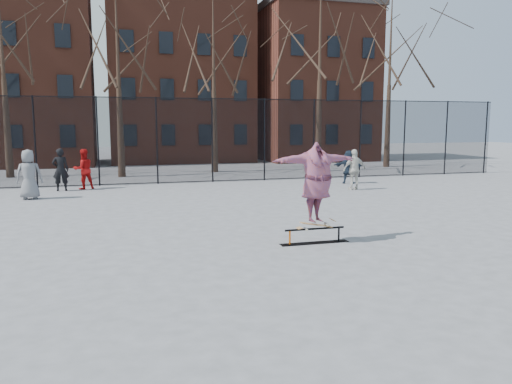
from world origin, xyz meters
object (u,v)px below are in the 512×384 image
object	(u,v)px
skater	(317,184)
bystander_red	(84,169)
skateboard	(316,226)
bystander_white	(355,170)
bystander_black	(61,170)
bystander_grey	(29,174)
skate_rail	(315,237)
bystander_navy	(349,167)

from	to	relation	value
skater	bystander_red	distance (m)	13.10
skateboard	bystander_white	xyz separation A→B (m)	(5.26, 8.33, 0.44)
skater	bystander_black	distance (m)	13.22
bystander_black	bystander_red	distance (m)	0.95
bystander_grey	skate_rail	bearing A→B (deg)	126.67
skater	bystander_navy	distance (m)	12.07
skateboard	skater	world-z (taller)	skater
skater	bystander_white	xyz separation A→B (m)	(5.26, 8.33, -0.55)
skateboard	skater	xyz separation A→B (m)	(0.00, 0.00, 0.99)
bystander_grey	bystander_red	xyz separation A→B (m)	(1.79, 2.45, -0.07)
bystander_white	bystander_red	bearing A→B (deg)	-16.79
bystander_grey	bystander_black	size ratio (longest dim) A/B	1.04
skate_rail	skater	world-z (taller)	skater
skateboard	bystander_white	size ratio (longest dim) A/B	0.49
skater	bystander_black	xyz separation A→B (m)	(-6.68, 11.40, -0.52)
skater	bystander_navy	world-z (taller)	skater
bystander_grey	bystander_navy	distance (m)	13.68
bystander_black	bystander_red	bearing A→B (deg)	-162.63
skate_rail	skateboard	size ratio (longest dim) A/B	2.01
skateboard	bystander_navy	world-z (taller)	bystander_navy
skate_rail	skater	xyz separation A→B (m)	(0.03, 0.00, 1.26)
skater	bystander_white	bearing A→B (deg)	44.46
skateboard	bystander_grey	bearing A→B (deg)	129.24
bystander_grey	bystander_white	distance (m)	12.89
skate_rail	bystander_black	distance (m)	13.22
skateboard	bystander_black	xyz separation A→B (m)	(-6.68, 11.40, 0.47)
skater	bystander_white	size ratio (longest dim) A/B	1.33
bystander_red	skater	bearing A→B (deg)	95.64
skater	bystander_red	bearing A→B (deg)	103.02
bystander_black	bystander_white	bearing A→B (deg)	162.26
bystander_red	bystander_white	xyz separation A→B (m)	(11.05, -3.41, 0.00)
skater	bystander_red	xyz separation A→B (m)	(-5.79, 11.74, -0.55)
skateboard	bystander_red	size ratio (longest dim) A/B	0.49
skate_rail	skateboard	world-z (taller)	skateboard
skater	bystander_black	bearing A→B (deg)	107.12
bystander_black	bystander_white	world-z (taller)	bystander_black
skateboard	skater	size ratio (longest dim) A/B	0.36
bystander_grey	bystander_navy	world-z (taller)	bystander_grey
skateboard	bystander_red	bearing A→B (deg)	116.27
bystander_white	bystander_navy	bearing A→B (deg)	-109.98
skate_rail	bystander_red	distance (m)	13.09
skate_rail	bystander_white	distance (m)	9.89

